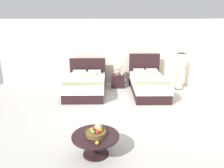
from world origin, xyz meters
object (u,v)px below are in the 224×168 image
at_px(vase, 121,73).
at_px(coffee_table, 95,140).
at_px(bed_near_window, 85,85).
at_px(nightstand, 117,81).
at_px(fruit_bowl, 95,132).
at_px(table_lamp, 117,68).
at_px(bed_near_corner, 147,84).
at_px(floor_lamp_corner, 179,71).
at_px(loose_apple, 96,143).

xyz_separation_m(vase, coffee_table, (-0.69, -4.36, -0.26)).
distance_m(bed_near_window, nightstand, 1.38).
bearing_deg(nightstand, fruit_bowl, -96.81).
bearing_deg(table_lamp, bed_near_corner, -35.54).
height_order(bed_near_corner, nightstand, bed_near_corner).
relative_size(table_lamp, floor_lamp_corner, 0.29).
bearing_deg(floor_lamp_corner, vase, 175.76).
xyz_separation_m(table_lamp, loose_apple, (-0.49, -4.74, -0.29)).
distance_m(vase, loose_apple, 4.73).
height_order(nightstand, floor_lamp_corner, floor_lamp_corner).
bearing_deg(bed_near_corner, floor_lamp_corner, 23.24).
height_order(bed_near_window, nightstand, bed_near_window).
relative_size(vase, coffee_table, 0.15).
bearing_deg(vase, floor_lamp_corner, -4.24).
distance_m(coffee_table, loose_apple, 0.35).
xyz_separation_m(bed_near_window, fruit_bowl, (0.64, -3.65, 0.18)).
relative_size(coffee_table, fruit_bowl, 2.31).
bearing_deg(bed_near_window, table_lamp, 33.08).
distance_m(bed_near_corner, loose_apple, 4.28).
relative_size(nightstand, fruit_bowl, 1.27).
bearing_deg(loose_apple, table_lamp, 84.13).
bearing_deg(floor_lamp_corner, fruit_bowl, -123.94).
distance_m(bed_near_corner, table_lamp, 1.36).
bearing_deg(floor_lamp_corner, coffee_table, -124.03).
height_order(vase, coffee_table, vase).
relative_size(nightstand, floor_lamp_corner, 0.37).
height_order(nightstand, fruit_bowl, fruit_bowl).
relative_size(loose_apple, floor_lamp_corner, 0.05).
relative_size(bed_near_window, table_lamp, 5.26).
bearing_deg(fruit_bowl, floor_lamp_corner, 56.06).
relative_size(nightstand, coffee_table, 0.55).
height_order(bed_near_corner, table_lamp, bed_near_corner).
distance_m(vase, floor_lamp_corner, 2.16).
xyz_separation_m(nightstand, loose_apple, (-0.49, -4.72, 0.20)).
distance_m(coffee_table, floor_lamp_corner, 5.09).
relative_size(bed_near_window, nightstand, 4.18).
height_order(bed_near_window, fruit_bowl, bed_near_window).
xyz_separation_m(bed_near_corner, table_lamp, (-1.05, 0.75, 0.41)).
xyz_separation_m(bed_near_window, floor_lamp_corner, (3.46, 0.54, 0.38)).
relative_size(bed_near_corner, coffee_table, 2.43).
height_order(bed_near_window, loose_apple, bed_near_window).
height_order(coffee_table, floor_lamp_corner, floor_lamp_corner).
bearing_deg(loose_apple, bed_near_corner, 68.88).
distance_m(table_lamp, floor_lamp_corner, 2.31).
xyz_separation_m(coffee_table, loose_apple, (0.05, -0.32, 0.14)).
height_order(bed_near_corner, vase, bed_near_corner).
relative_size(bed_near_corner, fruit_bowl, 5.62).
bearing_deg(nightstand, loose_apple, -95.89).
bearing_deg(fruit_bowl, nightstand, 83.19).
distance_m(nightstand, loose_apple, 4.75).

